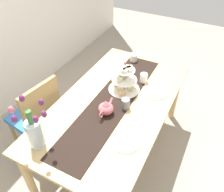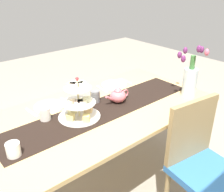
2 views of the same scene
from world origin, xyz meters
TOP-DOWN VIEW (x-y plane):
  - ground_plane at (0.00, 0.00)m, footprint 8.00×8.00m
  - dining_table at (0.00, 0.00)m, footprint 1.76×0.95m
  - chair_left at (-0.31, 0.70)m, footprint 0.47×0.47m
  - table_runner at (0.00, 0.02)m, footprint 1.60×0.34m
  - tiered_cake_stand at (0.20, 0.00)m, footprint 0.30×0.30m
  - teapot at (-0.17, 0.00)m, footprint 0.24×0.13m
  - tulip_vase at (-0.70, 0.29)m, footprint 0.26×0.22m
  - cream_jug at (0.72, 0.13)m, footprint 0.08×0.08m
  - dinner_plate_left at (-0.37, -0.28)m, footprint 0.23×0.23m
  - fork_left at (-0.52, -0.28)m, footprint 0.02×0.15m
  - knife_left at (-0.23, -0.28)m, footprint 0.03×0.17m
  - dinner_plate_right at (0.29, -0.28)m, footprint 0.23×0.23m
  - fork_right at (0.15, -0.28)m, footprint 0.02×0.15m
  - knife_right at (0.44, -0.28)m, footprint 0.02×0.17m
  - mug_grey at (-0.03, -0.12)m, footprint 0.08×0.08m
  - mug_white_text at (0.40, -0.12)m, footprint 0.08×0.08m

SIDE VIEW (x-z plane):
  - ground_plane at x=0.00m, z-range 0.00..0.00m
  - chair_left at x=-0.31m, z-range 0.05..0.96m
  - dining_table at x=0.00m, z-range 0.27..0.99m
  - table_runner at x=0.00m, z-range 0.72..0.73m
  - fork_left at x=-0.52m, z-range 0.72..0.73m
  - knife_left at x=-0.23m, z-range 0.72..0.73m
  - fork_right at x=0.15m, z-range 0.72..0.73m
  - knife_right at x=0.44m, z-range 0.72..0.73m
  - dinner_plate_left at x=-0.37m, z-range 0.72..0.73m
  - dinner_plate_right at x=0.29m, z-range 0.72..0.73m
  - cream_jug at x=0.72m, z-range 0.72..0.81m
  - mug_white_text at x=0.40m, z-range 0.72..0.82m
  - mug_grey at x=-0.03m, z-range 0.73..0.82m
  - teapot at x=-0.17m, z-range 0.71..0.85m
  - tiered_cake_stand at x=0.20m, z-range 0.68..0.98m
  - tulip_vase at x=-0.70m, z-range 0.66..1.10m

